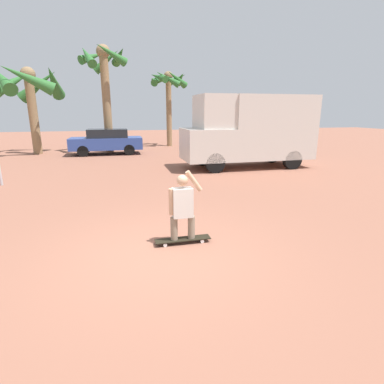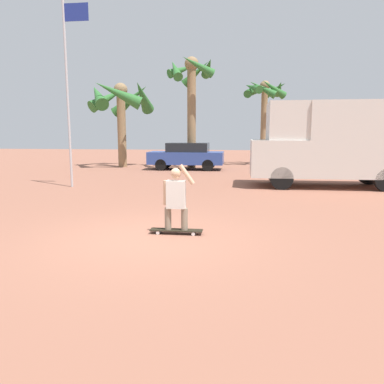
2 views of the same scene
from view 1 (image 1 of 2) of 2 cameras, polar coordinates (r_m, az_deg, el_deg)
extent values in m
plane|color=#935B47|center=(5.63, -6.11, -11.83)|extent=(80.00, 80.00, 0.00)
cube|color=black|center=(6.04, -1.75, -8.95)|extent=(1.11, 0.24, 0.02)
cylinder|color=white|center=(5.91, -5.14, -10.05)|extent=(0.07, 0.03, 0.07)
cylinder|color=white|center=(6.09, -5.43, -9.28)|extent=(0.07, 0.03, 0.07)
cylinder|color=white|center=(6.06, 1.96, -9.36)|extent=(0.07, 0.03, 0.07)
cylinder|color=white|center=(6.23, 1.46, -8.64)|extent=(0.07, 0.03, 0.07)
cylinder|color=gray|center=(5.92, -3.43, -6.98)|extent=(0.14, 0.14, 0.46)
cylinder|color=gray|center=(5.99, -0.13, -6.69)|extent=(0.14, 0.14, 0.46)
cube|color=silver|center=(5.78, -1.81, -2.04)|extent=(0.39, 0.22, 0.58)
sphere|color=tan|center=(5.67, -1.85, 2.22)|extent=(0.22, 0.22, 0.22)
cylinder|color=tan|center=(5.73, -4.00, -1.88)|extent=(0.09, 0.09, 0.51)
cylinder|color=tan|center=(5.72, 0.35, 2.12)|extent=(0.34, 0.09, 0.43)
cylinder|color=black|center=(12.92, 4.39, 5.53)|extent=(0.85, 0.28, 0.85)
cylinder|color=black|center=(14.76, 2.02, 6.74)|extent=(0.85, 0.28, 0.85)
cylinder|color=black|center=(14.51, 18.55, 5.83)|extent=(0.85, 0.28, 0.85)
cylinder|color=black|center=(16.17, 14.89, 6.97)|extent=(0.85, 0.28, 0.85)
cube|color=silver|center=(13.72, 2.81, 9.07)|extent=(2.10, 2.23, 1.41)
cube|color=black|center=(13.58, 1.10, 10.21)|extent=(0.04, 1.89, 0.70)
cube|color=silver|center=(14.80, 14.27, 11.87)|extent=(3.89, 2.23, 2.85)
cube|color=silver|center=(13.74, 4.19, 15.01)|extent=(1.47, 2.05, 1.45)
cylinder|color=black|center=(18.81, -20.06, 7.32)|extent=(0.65, 0.22, 0.65)
cylinder|color=black|center=(20.39, -19.62, 7.88)|extent=(0.65, 0.22, 0.65)
cylinder|color=black|center=(18.72, -11.87, 7.86)|extent=(0.65, 0.22, 0.65)
cylinder|color=black|center=(20.30, -12.06, 8.38)|extent=(0.65, 0.22, 0.65)
cube|color=#2D4793|center=(19.47, -15.99, 8.92)|extent=(4.29, 1.81, 0.71)
cube|color=black|center=(19.42, -15.80, 10.73)|extent=(2.36, 1.59, 0.52)
cylinder|color=#8E704C|center=(23.53, -4.41, 14.98)|extent=(0.40, 0.40, 5.13)
sphere|color=#8E704C|center=(23.67, -4.55, 21.20)|extent=(0.65, 0.65, 0.65)
cone|color=#2D6B2D|center=(23.85, -2.24, 20.81)|extent=(0.57, 1.91, 1.01)
cone|color=#2D6B2D|center=(24.34, -2.99, 20.64)|extent=(1.58, 1.80, 1.06)
cone|color=#2D6B2D|center=(24.50, -5.40, 20.63)|extent=(1.96, 0.91, 0.97)
cone|color=#2D6B2D|center=(23.78, -6.87, 20.59)|extent=(1.03, 1.95, 1.19)
cone|color=#2D6B2D|center=(23.12, -6.47, 20.95)|extent=(1.34, 1.92, 0.97)
cone|color=#2D6B2D|center=(22.74, -4.65, 20.78)|extent=(1.91, 0.89, 1.33)
cone|color=#2D6B2D|center=(22.97, -2.93, 20.79)|extent=(1.85, 1.41, 1.29)
cylinder|color=#8E704C|center=(20.64, -15.94, 15.90)|extent=(0.52, 0.52, 6.14)
sphere|color=#8E704C|center=(20.94, -16.59, 24.30)|extent=(0.83, 0.83, 0.83)
cone|color=#2D6B2D|center=(21.15, -13.68, 23.90)|extent=(1.04, 2.13, 1.11)
cone|color=#2D6B2D|center=(21.85, -15.96, 22.91)|extent=(1.95, 0.85, 1.69)
cone|color=#2D6B2D|center=(21.67, -18.34, 23.30)|extent=(1.91, 1.77, 1.19)
cone|color=#2D6B2D|center=(20.56, -19.34, 23.32)|extent=(1.25, 2.01, 1.59)
cone|color=#2D6B2D|center=(20.03, -15.17, 24.13)|extent=(2.06, 1.45, 1.33)
cylinder|color=#8E704C|center=(21.19, -27.98, 12.79)|extent=(0.52, 0.52, 4.71)
sphere|color=#8E704C|center=(21.30, -28.79, 19.09)|extent=(0.84, 0.84, 0.84)
cone|color=#2D6B2D|center=(20.98, -24.81, 18.50)|extent=(0.80, 2.80, 2.03)
cone|color=#2D6B2D|center=(22.54, -27.21, 17.68)|extent=(2.78, 1.17, 2.27)
cone|color=#2D6B2D|center=(22.37, -30.92, 17.55)|extent=(2.36, 2.69, 1.96)
cone|color=#2D6B2D|center=(20.87, -32.43, 17.70)|extent=(2.14, 2.81, 1.95)
cone|color=#2D6B2D|center=(19.89, -28.84, 18.49)|extent=(2.94, 1.33, 1.86)
camera|label=2|loc=(3.28, 114.46, -14.05)|focal=35.00mm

